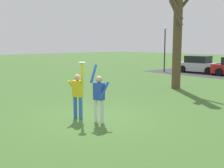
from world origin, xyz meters
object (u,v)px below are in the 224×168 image
Objects in this scene: frisbee_disc at (82,62)px; parked_car_silver at (199,65)px; lamppost_by_lot at (165,45)px; person_defender at (99,95)px; person_catcher at (78,92)px; bare_tree_tall at (178,33)px.

parked_car_silver is (-6.11, 18.12, -1.37)m from frisbee_disc.
lamppost_by_lot is at bearing 118.27° from frisbee_disc.
frisbee_disc is at bearing -61.73° from lamppost_by_lot.
person_defender is 0.48× the size of lamppost_by_lot.
frisbee_disc is 18.40m from lamppost_by_lot.
person_catcher is 18.41m from lamppost_by_lot.
bare_tree_tall is 1.52× the size of lamppost_by_lot.
parked_car_silver is at bearing 36.41° from lamppost_by_lot.
person_defender is at bearing -72.28° from bare_tree_tall.
bare_tree_tall is at bearing 87.42° from person_catcher.
parked_car_silver is 3.74m from lamppost_by_lot.
lamppost_by_lot is (-6.77, 7.67, -0.78)m from bare_tree_tall.
person_defender is at bearing 13.96° from frisbee_disc.
person_defender is 1.34m from frisbee_disc.
lamppost_by_lot is at bearing 103.63° from person_catcher.
person_defender is 9.08m from bare_tree_tall.
frisbee_disc is 0.06× the size of parked_car_silver.
lamppost_by_lot is (-9.44, 16.02, 1.60)m from person_defender.
lamppost_by_lot reaches higher than person_catcher.
bare_tree_tall is (-1.73, 8.58, 2.38)m from person_catcher.
frisbee_disc is at bearing -0.00° from person_defender.
frisbee_disc reaches higher than person_catcher.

